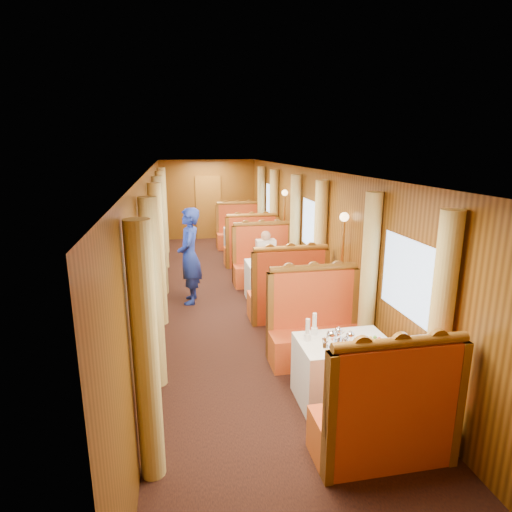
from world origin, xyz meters
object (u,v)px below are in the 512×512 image
object	(u,v)px
banquette_far_aft	(239,233)
banquette_mid_fwd	(287,296)
steward	(190,256)
banquette_near_fwd	(385,421)
table_far	(244,242)
banquette_near_aft	(315,331)
tea_tray	(338,344)
banquette_far_fwd	(251,249)
table_near	(343,371)
fruit_plate	(375,341)
banquette_mid_aft	(263,265)
teapot_left	(331,341)
passenger	(266,253)
rose_vase_far	(245,222)
rose_vase_mid	(272,253)
teapot_right	(350,340)
teapot_back	(338,335)
table_mid	(274,281)

from	to	relation	value
banquette_far_aft	banquette_mid_fwd	bearing A→B (deg)	-90.00
banquette_far_aft	steward	size ratio (longest dim) A/B	0.74
banquette_near_fwd	table_far	size ratio (longest dim) A/B	1.28
banquette_near_aft	tea_tray	world-z (taller)	banquette_near_aft
banquette_far_fwd	steward	bearing A→B (deg)	-124.22
table_near	fruit_plate	world-z (taller)	fruit_plate
banquette_mid_fwd	banquette_mid_aft	xyz separation A→B (m)	(0.00, 2.03, 0.00)
teapot_left	passenger	bearing A→B (deg)	82.46
rose_vase_far	teapot_left	bearing A→B (deg)	-91.81
banquette_near_fwd	table_far	world-z (taller)	banquette_near_fwd
tea_tray	steward	world-z (taller)	steward
table_far	banquette_mid_aft	bearing A→B (deg)	-90.00
tea_tray	rose_vase_mid	bearing A→B (deg)	88.81
banquette_far_fwd	fruit_plate	bearing A→B (deg)	-86.98
banquette_mid_fwd	teapot_left	bearing A→B (deg)	-94.48
table_near	banquette_mid_aft	bearing A→B (deg)	90.00
banquette_mid_fwd	rose_vase_mid	xyz separation A→B (m)	(-0.04, 1.02, 0.50)
banquette_near_aft	banquette_far_fwd	world-z (taller)	same
banquette_far_fwd	table_far	bearing A→B (deg)	90.00
table_near	steward	bearing A→B (deg)	113.60
banquette_near_aft	steward	distance (m)	3.11
banquette_near_fwd	teapot_right	bearing A→B (deg)	88.85
tea_tray	teapot_back	xyz separation A→B (m)	(0.05, 0.12, 0.05)
banquette_near_fwd	banquette_mid_aft	xyz separation A→B (m)	(0.00, 5.53, 0.00)
table_near	banquette_far_fwd	distance (m)	5.99
banquette_far_fwd	teapot_back	bearing A→B (deg)	-90.60
table_near	banquette_far_fwd	world-z (taller)	banquette_far_fwd
banquette_far_fwd	banquette_mid_fwd	bearing A→B (deg)	-90.00
teapot_back	rose_vase_mid	size ratio (longest dim) A/B	0.41
tea_tray	teapot_left	world-z (taller)	teapot_left
teapot_right	banquette_far_fwd	bearing A→B (deg)	87.49
banquette_far_fwd	passenger	xyz separation A→B (m)	(-0.00, -1.75, 0.32)
table_mid	teapot_back	world-z (taller)	teapot_back
teapot_left	banquette_far_fwd	bearing A→B (deg)	83.23
banquette_near_aft	banquette_mid_aft	distance (m)	3.50
banquette_mid_fwd	rose_vase_mid	world-z (taller)	banquette_mid_fwd
table_far	passenger	distance (m)	2.79
rose_vase_mid	tea_tray	bearing A→B (deg)	-91.19
banquette_near_fwd	rose_vase_far	xyz separation A→B (m)	(0.02, 7.98, 0.50)
banquette_near_aft	teapot_back	world-z (taller)	banquette_near_aft
banquette_near_fwd	banquette_mid_fwd	xyz separation A→B (m)	(0.00, 3.50, 0.00)
banquette_near_fwd	banquette_near_aft	size ratio (longest dim) A/B	1.00
banquette_mid_fwd	table_far	size ratio (longest dim) A/B	1.28
banquette_far_fwd	tea_tray	xyz separation A→B (m)	(-0.11, -6.06, 0.33)
table_far	rose_vase_mid	xyz separation A→B (m)	(-0.04, -3.49, 0.55)
table_near	table_far	bearing A→B (deg)	90.00
table_mid	rose_vase_far	bearing A→B (deg)	89.66
banquette_far_aft	teapot_back	distance (m)	7.98
teapot_right	steward	world-z (taller)	steward
banquette_near_fwd	banquette_mid_fwd	world-z (taller)	same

